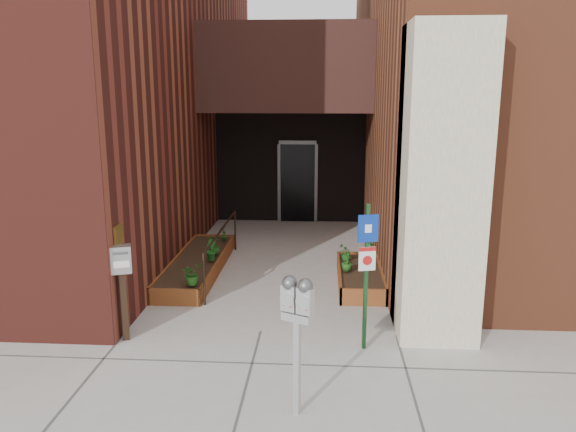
# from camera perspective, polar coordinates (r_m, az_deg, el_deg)

# --- Properties ---
(ground) EXTENTS (80.00, 80.00, 0.00)m
(ground) POSITION_cam_1_polar(r_m,az_deg,el_deg) (8.53, -2.81, -11.64)
(ground) COLOR #9E9991
(ground) RESTS_ON ground
(architecture) EXTENTS (20.00, 14.60, 10.00)m
(architecture) POSITION_cam_1_polar(r_m,az_deg,el_deg) (14.73, -0.59, 18.42)
(architecture) COLOR maroon
(architecture) RESTS_ON ground
(planter_left) EXTENTS (0.90, 3.60, 0.30)m
(planter_left) POSITION_cam_1_polar(r_m,az_deg,el_deg) (11.23, -9.16, -4.99)
(planter_left) COLOR brown
(planter_left) RESTS_ON ground
(planter_right) EXTENTS (0.80, 2.20, 0.30)m
(planter_right) POSITION_cam_1_polar(r_m,az_deg,el_deg) (10.50, 7.32, -6.19)
(planter_right) COLOR brown
(planter_right) RESTS_ON ground
(handrail) EXTENTS (0.04, 3.34, 0.90)m
(handrail) POSITION_cam_1_polar(r_m,az_deg,el_deg) (10.91, -6.77, -2.08)
(handrail) COLOR black
(handrail) RESTS_ON ground
(parking_meter) EXTENTS (0.37, 0.26, 1.59)m
(parking_meter) POSITION_cam_1_polar(r_m,az_deg,el_deg) (6.05, 0.95, -9.45)
(parking_meter) COLOR #B4B5B7
(parking_meter) RESTS_ON ground
(sign_post) EXTENTS (0.28, 0.10, 2.05)m
(sign_post) POSITION_cam_1_polar(r_m,az_deg,el_deg) (7.62, 8.00, -4.62)
(sign_post) COLOR #163D1B
(sign_post) RESTS_ON ground
(payment_dropbox) EXTENTS (0.33, 0.28, 1.40)m
(payment_dropbox) POSITION_cam_1_polar(r_m,az_deg,el_deg) (8.24, -16.51, -5.52)
(payment_dropbox) COLOR black
(payment_dropbox) RESTS_ON ground
(shrub_left_a) EXTENTS (0.48, 0.48, 0.38)m
(shrub_left_a) POSITION_cam_1_polar(r_m,az_deg,el_deg) (9.62, -9.73, -5.79)
(shrub_left_a) COLOR #24621C
(shrub_left_a) RESTS_ON planter_left
(shrub_left_b) EXTENTS (0.30, 0.30, 0.40)m
(shrub_left_b) POSITION_cam_1_polar(r_m,az_deg,el_deg) (10.92, -7.87, -3.45)
(shrub_left_b) COLOR #1C631C
(shrub_left_b) RESTS_ON planter_left
(shrub_left_c) EXTENTS (0.27, 0.27, 0.38)m
(shrub_left_c) POSITION_cam_1_polar(r_m,az_deg,el_deg) (11.29, -7.48, -2.94)
(shrub_left_c) COLOR #1C4F16
(shrub_left_c) RESTS_ON planter_left
(shrub_left_d) EXTENTS (0.25, 0.25, 0.39)m
(shrub_left_d) POSITION_cam_1_polar(r_m,az_deg,el_deg) (12.28, -6.54, -1.61)
(shrub_left_d) COLOR #225C1A
(shrub_left_d) RESTS_ON planter_left
(shrub_right_a) EXTENTS (0.27, 0.27, 0.35)m
(shrub_right_a) POSITION_cam_1_polar(r_m,az_deg,el_deg) (10.26, 6.02, -4.60)
(shrub_right_a) COLOR #225718
(shrub_right_a) RESTS_ON planter_right
(shrub_right_b) EXTENTS (0.24, 0.24, 0.32)m
(shrub_right_b) POSITION_cam_1_polar(r_m,az_deg,el_deg) (11.18, 8.40, -3.28)
(shrub_right_b) COLOR #1B601D
(shrub_right_b) RESTS_ON planter_right
(shrub_right_c) EXTENTS (0.36, 0.36, 0.29)m
(shrub_right_c) POSITION_cam_1_polar(r_m,az_deg,el_deg) (10.89, 5.89, -3.73)
(shrub_right_c) COLOR #185419
(shrub_right_c) RESTS_ON planter_right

